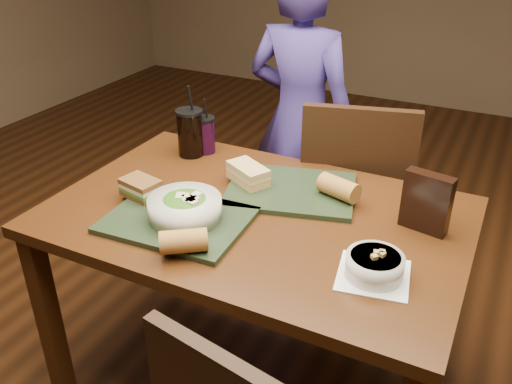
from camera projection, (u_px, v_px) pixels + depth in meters
ground at (256, 380)px, 2.07m from camera, size 6.00×6.00×0.00m
dining_table at (256, 235)px, 1.76m from camera, size 1.30×0.85×0.75m
chair_far at (360, 202)px, 2.19m from camera, size 0.51×0.52×0.97m
diner at (300, 121)px, 2.50m from camera, size 0.55×0.38×1.44m
tray_near at (178, 220)px, 1.65m from camera, size 0.44×0.34×0.02m
tray_far at (291, 190)px, 1.82m from camera, size 0.49×0.42×0.02m
salad_bowl at (185, 207)px, 1.63m from camera, size 0.22×0.22×0.07m
soup_bowl at (375, 265)px, 1.40m from camera, size 0.21×0.21×0.07m
sandwich_near at (141, 188)px, 1.75m from camera, size 0.14×0.11×0.06m
sandwich_far at (248, 174)px, 1.84m from camera, size 0.17×0.15×0.06m
baguette_near at (184, 241)px, 1.47m from camera, size 0.14×0.13×0.06m
baguette_far at (339, 188)px, 1.74m from camera, size 0.15×0.10×0.07m
cup_cola at (190, 133)px, 2.05m from camera, size 0.10×0.10×0.28m
cup_berry at (205, 135)px, 2.08m from camera, size 0.08×0.08×0.22m
chip_bag at (427, 202)px, 1.58m from camera, size 0.15×0.07×0.18m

